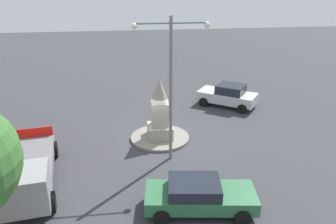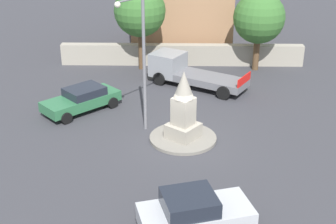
% 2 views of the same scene
% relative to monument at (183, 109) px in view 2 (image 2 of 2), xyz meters
% --- Properties ---
extents(ground_plane, '(80.00, 80.00, 0.00)m').
position_rel_monument_xyz_m(ground_plane, '(0.00, 0.00, -1.68)').
color(ground_plane, '#38383D').
extents(traffic_island, '(3.36, 3.36, 0.16)m').
position_rel_monument_xyz_m(traffic_island, '(0.00, 0.00, -1.60)').
color(traffic_island, gray).
rests_on(traffic_island, ground).
extents(monument, '(1.39, 1.39, 3.47)m').
position_rel_monument_xyz_m(monument, '(0.00, 0.00, 0.00)').
color(monument, '#9E9687').
rests_on(monument, traffic_island).
extents(streetlamp, '(3.57, 0.28, 7.19)m').
position_rel_monument_xyz_m(streetlamp, '(-0.31, 2.26, 2.75)').
color(streetlamp, slate).
rests_on(streetlamp, ground).
extents(car_silver_approaching, '(4.33, 3.80, 1.59)m').
position_rel_monument_xyz_m(car_silver_approaching, '(-5.38, -4.69, -0.87)').
color(car_silver_approaching, '#B7BABF').
rests_on(car_silver_approaching, ground).
extents(car_green_parked_left, '(4.58, 2.45, 1.35)m').
position_rel_monument_xyz_m(car_green_parked_left, '(-0.86, 6.60, -0.97)').
color(car_green_parked_left, '#2D6B42').
rests_on(car_green_parked_left, ground).
extents(truck_grey_near_island, '(2.97, 6.57, 1.92)m').
position_rel_monument_xyz_m(truck_grey_near_island, '(6.16, 4.55, -0.77)').
color(truck_grey_near_island, gray).
rests_on(truck_grey_near_island, ground).
extents(stone_boundary_wall, '(11.41, 14.08, 1.50)m').
position_rel_monument_xyz_m(stone_boundary_wall, '(9.17, 7.30, -0.93)').
color(stone_boundary_wall, '#9E9687').
rests_on(stone_boundary_wall, ground).
extents(tree_near_wall, '(3.51, 3.51, 5.45)m').
position_rel_monument_xyz_m(tree_near_wall, '(11.62, 2.61, 1.99)').
color(tree_near_wall, brown).
rests_on(tree_near_wall, ground).
extents(tree_mid_cluster, '(3.51, 3.51, 5.88)m').
position_rel_monument_xyz_m(tree_mid_cluster, '(6.59, 8.93, 2.42)').
color(tree_mid_cluster, brown).
rests_on(tree_mid_cluster, ground).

